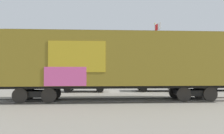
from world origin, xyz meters
name	(u,v)px	position (x,y,z in m)	size (l,w,h in m)	color
ground_plane	(122,101)	(0.00, 0.00, 0.00)	(260.00, 260.00, 0.00)	slate
track	(119,100)	(-0.22, -0.01, 0.04)	(60.01, 4.52, 0.08)	#4C4742
freight_car	(117,61)	(-0.34, 0.00, 2.61)	(15.00, 3.43, 4.56)	olive
flagpole	(156,44)	(6.19, 11.70, 5.22)	(0.30, 1.70, 8.01)	silver
hillside	(96,64)	(0.04, 72.83, 4.51)	(144.13, 31.17, 13.53)	silver
parked_car_white	(84,82)	(-2.62, 5.76, 0.86)	(4.32, 2.28, 1.70)	silver
parked_car_silver	(157,82)	(4.20, 5.52, 0.85)	(4.56, 2.26, 1.72)	#B7BABF
parked_car_black	(223,82)	(10.62, 5.27, 0.83)	(4.32, 2.29, 1.65)	black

